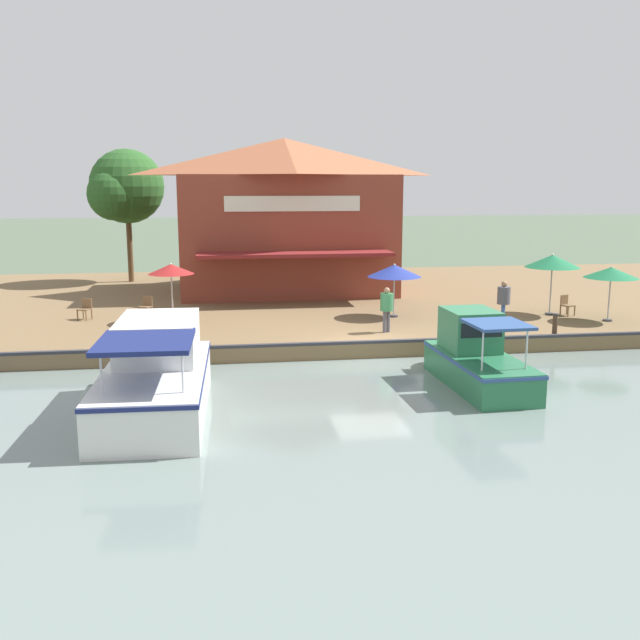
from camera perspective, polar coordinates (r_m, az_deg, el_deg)
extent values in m
plane|color=#4C5B47|center=(24.76, 4.06, -3.28)|extent=(220.00, 220.00, 0.00)
cube|color=brown|center=(35.30, 0.19, 1.50)|extent=(22.00, 56.00, 0.60)
cube|color=#2D2D33|center=(24.71, 4.03, -1.76)|extent=(0.20, 50.40, 0.10)
cube|color=brown|center=(36.91, -2.83, 6.94)|extent=(7.50, 10.43, 5.86)
pyramid|color=#9E5638|center=(36.85, -2.89, 12.92)|extent=(7.87, 10.95, 1.83)
cube|color=maroon|center=(32.36, -1.99, 5.28)|extent=(1.80, 8.86, 0.16)
cube|color=silver|center=(33.07, -2.19, 9.29)|extent=(0.08, 6.26, 0.70)
cylinder|color=#B7B7B7|center=(31.45, 17.99, 2.53)|extent=(0.06, 0.06, 2.34)
cylinder|color=#2D2D33|center=(31.62, 17.87, 0.48)|extent=(0.36, 0.36, 0.06)
cone|color=#19663D|center=(31.32, 18.11, 4.50)|extent=(2.27, 2.27, 0.53)
cone|color=silver|center=(31.31, 18.11, 4.54)|extent=(1.41, 1.41, 0.42)
sphere|color=silver|center=(31.29, 18.13, 4.99)|extent=(0.08, 0.08, 0.08)
cylinder|color=#B7B7B7|center=(30.77, 22.14, 1.78)|extent=(0.06, 0.06, 2.03)
cylinder|color=#2D2D33|center=(30.93, 22.01, -0.01)|extent=(0.36, 0.36, 0.06)
cone|color=#19663D|center=(30.65, 22.26, 3.54)|extent=(2.11, 2.11, 0.43)
cone|color=silver|center=(30.65, 22.27, 3.57)|extent=(1.31, 1.31, 0.35)
sphere|color=silver|center=(30.62, 22.29, 3.94)|extent=(0.08, 0.08, 0.08)
cylinder|color=#B7B7B7|center=(29.56, 5.94, 2.16)|extent=(0.06, 0.06, 2.00)
cylinder|color=#2D2D33|center=(29.72, 5.90, 0.32)|extent=(0.36, 0.36, 0.06)
cone|color=navy|center=(29.44, 5.97, 3.94)|extent=(2.21, 2.21, 0.50)
cone|color=white|center=(29.44, 5.97, 3.98)|extent=(1.37, 1.37, 0.40)
sphere|color=white|center=(29.41, 5.98, 4.43)|extent=(0.08, 0.08, 0.08)
cylinder|color=#B7B7B7|center=(28.87, -11.75, 1.98)|extent=(0.06, 0.06, 2.19)
cylinder|color=#2D2D33|center=(29.05, -11.67, -0.10)|extent=(0.36, 0.36, 0.06)
cone|color=maroon|center=(28.73, -11.83, 4.02)|extent=(1.80, 1.80, 0.39)
cone|color=white|center=(28.73, -11.83, 4.06)|extent=(1.12, 1.12, 0.31)
sphere|color=white|center=(28.71, -11.85, 4.41)|extent=(0.08, 0.08, 0.08)
cube|color=brown|center=(30.12, -13.66, 0.55)|extent=(0.05, 0.05, 0.42)
cube|color=brown|center=(30.32, -14.31, 0.59)|extent=(0.05, 0.05, 0.42)
cube|color=brown|center=(30.45, -13.27, 0.68)|extent=(0.05, 0.05, 0.42)
cube|color=brown|center=(30.66, -13.92, 0.72)|extent=(0.05, 0.05, 0.42)
cube|color=brown|center=(30.35, -13.81, 1.03)|extent=(0.59, 0.59, 0.05)
cube|color=brown|center=(30.48, -13.63, 1.51)|extent=(0.23, 0.41, 0.40)
cube|color=brown|center=(26.94, -12.09, -0.57)|extent=(0.05, 0.05, 0.42)
cube|color=brown|center=(26.78, -12.87, -0.67)|extent=(0.05, 0.05, 0.42)
cube|color=brown|center=(27.30, -12.45, -0.44)|extent=(0.05, 0.05, 0.42)
cube|color=brown|center=(27.14, -13.21, -0.53)|extent=(0.05, 0.05, 0.42)
cube|color=brown|center=(27.00, -12.67, -0.11)|extent=(0.60, 0.60, 0.05)
cube|color=brown|center=(27.14, -12.87, 0.42)|extent=(0.24, 0.41, 0.40)
cube|color=brown|center=(30.17, -18.21, 0.33)|extent=(0.05, 0.05, 0.42)
cube|color=brown|center=(30.40, -18.83, 0.37)|extent=(0.05, 0.05, 0.42)
cube|color=brown|center=(30.49, -17.79, 0.47)|extent=(0.05, 0.05, 0.42)
cube|color=brown|center=(30.72, -18.40, 0.50)|extent=(0.05, 0.05, 0.42)
cube|color=brown|center=(30.41, -18.33, 0.81)|extent=(0.58, 0.58, 0.05)
cube|color=brown|center=(30.53, -18.14, 1.29)|extent=(0.22, 0.42, 0.40)
cube|color=brown|center=(31.60, 19.70, 0.70)|extent=(0.05, 0.05, 0.42)
cube|color=brown|center=(31.29, 19.23, 0.63)|extent=(0.05, 0.05, 0.42)
cube|color=brown|center=(31.85, 19.14, 0.81)|extent=(0.05, 0.05, 0.42)
cube|color=brown|center=(31.54, 18.68, 0.74)|extent=(0.05, 0.05, 0.42)
cube|color=brown|center=(31.54, 19.21, 1.10)|extent=(0.58, 0.58, 0.05)
cube|color=brown|center=(31.63, 18.96, 1.56)|extent=(0.21, 0.42, 0.40)
cylinder|color=#2D5193|center=(28.49, 14.40, 0.38)|extent=(0.13, 0.13, 0.85)
cylinder|color=#2D5193|center=(28.66, 14.44, 0.44)|extent=(0.13, 0.13, 0.85)
cylinder|color=#4C4C56|center=(28.45, 14.49, 1.91)|extent=(0.49, 0.49, 0.67)
sphere|color=#9E7051|center=(28.39, 14.54, 2.81)|extent=(0.23, 0.23, 0.23)
cylinder|color=#4C4C56|center=(26.58, 5.48, -0.10)|extent=(0.13, 0.13, 0.82)
cylinder|color=#4C4C56|center=(26.49, 5.18, -0.13)|extent=(0.13, 0.13, 0.82)
cylinder|color=#337547|center=(26.41, 5.36, 1.44)|extent=(0.48, 0.48, 0.65)
sphere|color=#9E7051|center=(26.34, 5.38, 2.37)|extent=(0.22, 0.22, 0.22)
cube|color=white|center=(19.19, -13.03, -5.58)|extent=(6.47, 2.82, 1.23)
ellipsoid|color=white|center=(22.25, -12.12, -3.27)|extent=(2.34, 2.54, 1.23)
cube|color=navy|center=(19.05, -13.09, -4.03)|extent=(6.55, 2.86, 0.10)
cube|color=white|center=(19.99, -12.81, -1.42)|extent=(3.15, 2.18, 1.13)
cube|color=black|center=(18.48, -13.33, -1.99)|extent=(0.13, 1.81, 0.39)
cube|color=navy|center=(17.34, -13.80, -1.70)|extent=(2.66, 2.29, 0.12)
cylinder|color=silver|center=(16.61, -10.95, -3.98)|extent=(0.05, 0.05, 1.05)
cylinder|color=silver|center=(16.86, -17.11, -4.05)|extent=(0.05, 0.05, 1.05)
cube|color=#287047|center=(21.76, 12.64, -4.02)|extent=(4.78, 1.99, 0.94)
ellipsoid|color=#287047|center=(23.88, 10.43, -2.61)|extent=(1.73, 1.80, 0.94)
cube|color=#2D4C84|center=(21.66, 12.68, -3.03)|extent=(4.84, 2.04, 0.10)
cube|color=#337A51|center=(22.26, 11.92, -0.76)|extent=(1.79, 1.53, 1.25)
cube|color=black|center=(21.46, 12.79, -0.80)|extent=(0.10, 1.28, 0.44)
cube|color=#2D4C84|center=(20.41, 14.04, -0.33)|extent=(1.76, 1.62, 0.09)
cylinder|color=silver|center=(20.35, 16.21, -2.16)|extent=(0.05, 0.05, 1.17)
cylinder|color=silver|center=(19.81, 12.88, -2.35)|extent=(0.05, 0.05, 1.17)
cylinder|color=#473323|center=(27.19, 18.28, -0.40)|extent=(0.18, 0.18, 0.78)
cylinder|color=#2D2D33|center=(27.12, 18.33, 0.45)|extent=(0.22, 0.22, 0.04)
cylinder|color=brown|center=(41.53, -14.96, 5.58)|extent=(0.31, 0.31, 3.77)
sphere|color=#285623|center=(41.38, -15.20, 10.28)|extent=(4.08, 4.08, 4.08)
sphere|color=#285623|center=(40.65, -16.17, 9.65)|extent=(2.85, 2.85, 2.85)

